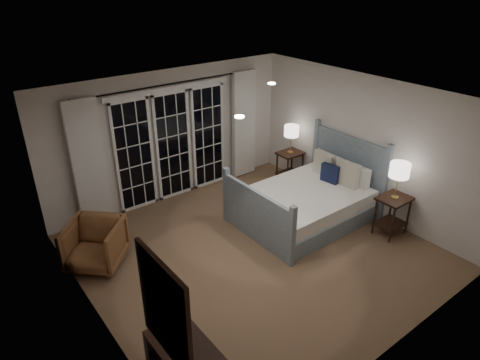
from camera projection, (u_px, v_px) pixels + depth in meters
floor at (254, 252)px, 6.88m from camera, size 5.00×5.00×0.00m
ceiling at (257, 100)px, 5.76m from camera, size 5.00×5.00×0.00m
wall_left at (89, 242)px, 4.95m from camera, size 0.02×5.00×2.50m
wall_right at (362, 144)px, 7.69m from camera, size 0.02×5.00×2.50m
wall_back at (171, 135)px, 8.09m from camera, size 5.00×0.02×2.50m
wall_front at (404, 267)px, 4.55m from camera, size 5.00×0.02×2.50m
french_doors at (173, 144)px, 8.14m from camera, size 2.50×0.04×2.20m
curtain_rod at (170, 84)px, 7.58m from camera, size 3.50×0.03×0.03m
curtain_left at (89, 164)px, 7.15m from camera, size 0.55×0.10×2.25m
curtain_right at (244, 125)px, 8.95m from camera, size 0.55×0.10×2.25m
downlight_a at (272, 83)px, 6.63m from camera, size 0.12×0.12×0.01m
downlight_b at (239, 117)px, 5.16m from camera, size 0.12×0.12×0.01m
bed at (307, 202)px, 7.67m from camera, size 2.29×1.65×1.34m
nightstand_left at (392, 210)px, 7.16m from camera, size 0.54×0.43×0.70m
nightstand_right at (290, 162)px, 8.97m from camera, size 0.51×0.41×0.66m
lamp_left at (400, 170)px, 6.84m from camera, size 0.32×0.32×0.62m
lamp_right at (292, 131)px, 8.67m from camera, size 0.30×0.30×0.58m
armchair at (95, 244)px, 6.44m from camera, size 1.12×1.12×0.73m
mirror at (165, 309)px, 3.56m from camera, size 0.05×0.85×1.00m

